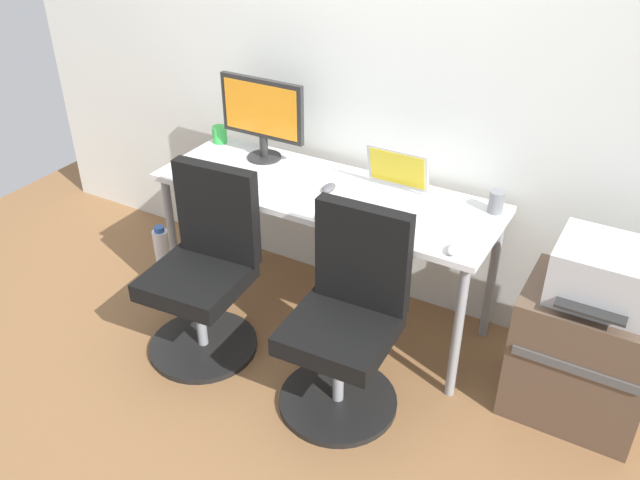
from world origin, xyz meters
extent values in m
plane|color=brown|center=(0.00, 0.00, 0.00)|extent=(5.28, 5.28, 0.00)
cube|color=silver|center=(0.00, 0.38, 1.30)|extent=(4.40, 0.04, 2.60)
cube|color=silver|center=(0.00, 0.00, 0.73)|extent=(1.71, 0.59, 0.03)
cylinder|color=gray|center=(-0.81, -0.25, 0.36)|extent=(0.04, 0.04, 0.72)
cylinder|color=gray|center=(0.81, -0.25, 0.36)|extent=(0.04, 0.04, 0.72)
cylinder|color=gray|center=(-0.81, 0.25, 0.36)|extent=(0.04, 0.04, 0.72)
cylinder|color=gray|center=(0.81, 0.25, 0.36)|extent=(0.04, 0.04, 0.72)
cylinder|color=black|center=(-0.39, -0.56, 0.01)|extent=(0.54, 0.54, 0.03)
cylinder|color=gray|center=(-0.39, -0.56, 0.20)|extent=(0.05, 0.05, 0.34)
cube|color=black|center=(-0.39, -0.56, 0.41)|extent=(0.47, 0.47, 0.09)
cube|color=black|center=(-0.37, -0.37, 0.70)|extent=(0.42, 0.10, 0.48)
cylinder|color=black|center=(0.39, -0.56, 0.01)|extent=(0.54, 0.54, 0.03)
cylinder|color=gray|center=(0.39, -0.56, 0.20)|extent=(0.05, 0.05, 0.34)
cube|color=black|center=(0.39, -0.56, 0.41)|extent=(0.46, 0.46, 0.09)
cube|color=black|center=(0.39, -0.37, 0.70)|extent=(0.42, 0.09, 0.48)
cube|color=brown|center=(1.30, -0.05, 0.30)|extent=(0.56, 0.45, 0.61)
cube|color=#4C4C4C|center=(1.30, -0.28, 0.40)|extent=(0.51, 0.01, 0.04)
cube|color=#B7B7B7|center=(1.30, -0.05, 0.73)|extent=(0.38, 0.34, 0.24)
cube|color=#262626|center=(1.30, -0.25, 0.67)|extent=(0.27, 0.06, 0.01)
cylinder|color=white|center=(-1.01, -0.14, 0.14)|extent=(0.09, 0.09, 0.28)
cylinder|color=#2D59B2|center=(-1.01, -0.14, 0.30)|extent=(0.06, 0.06, 0.03)
cylinder|color=#262626|center=(-0.46, 0.16, 0.75)|extent=(0.18, 0.18, 0.01)
cylinder|color=#262626|center=(-0.46, 0.16, 0.81)|extent=(0.04, 0.04, 0.11)
cube|color=#262626|center=(-0.46, 0.16, 1.02)|extent=(0.48, 0.03, 0.31)
cube|color=orange|center=(-0.46, 0.14, 1.02)|extent=(0.43, 0.00, 0.26)
cube|color=silver|center=(0.30, 0.02, 0.76)|extent=(0.31, 0.22, 0.02)
cube|color=silver|center=(0.30, 0.16, 0.87)|extent=(0.31, 0.06, 0.21)
cube|color=yellow|center=(0.30, 0.15, 0.87)|extent=(0.28, 0.04, 0.17)
cube|color=#B7B7B7|center=(-0.44, -0.19, 0.76)|extent=(0.34, 0.12, 0.02)
cube|color=#2D2D2D|center=(0.27, -0.22, 0.76)|extent=(0.34, 0.12, 0.02)
ellipsoid|color=#B7B7B7|center=(0.74, -0.22, 0.76)|extent=(0.06, 0.10, 0.03)
ellipsoid|color=#515156|center=(0.02, 0.00, 0.76)|extent=(0.06, 0.10, 0.03)
cylinder|color=green|center=(-0.79, 0.21, 0.79)|extent=(0.08, 0.08, 0.09)
cylinder|color=slate|center=(0.78, 0.19, 0.80)|extent=(0.07, 0.07, 0.10)
cube|color=black|center=(-0.69, -0.20, 0.75)|extent=(0.07, 0.14, 0.01)
camera|label=1|loc=(1.42, -2.53, 2.25)|focal=37.77mm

